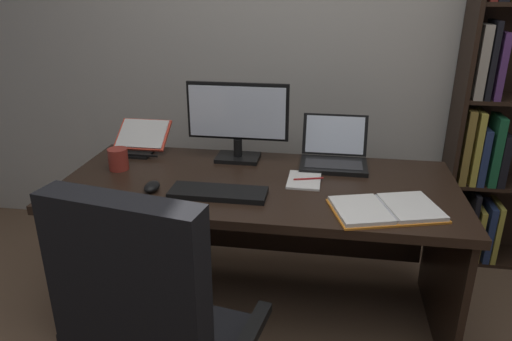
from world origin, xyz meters
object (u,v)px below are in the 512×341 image
at_px(monitor, 238,121).
at_px(keyboard, 218,193).
at_px(laptop, 334,155).
at_px(computer_mouse, 152,187).
at_px(notepad, 304,180).
at_px(coffee_mug, 118,159).
at_px(pen, 309,179).
at_px(open_binder, 386,209).
at_px(reading_stand_with_book, 142,138).
at_px(desk, 261,210).

xyz_separation_m(monitor, keyboard, (0.00, -0.45, -0.19)).
distance_m(laptop, computer_mouse, 0.91).
xyz_separation_m(monitor, notepad, (0.36, -0.24, -0.20)).
relative_size(computer_mouse, coffee_mug, 0.98).
bearing_deg(notepad, keyboard, -149.33).
bearing_deg(pen, open_binder, -39.01).
distance_m(computer_mouse, coffee_mug, 0.34).
bearing_deg(laptop, reading_stand_with_book, 177.63).
bearing_deg(notepad, desk, 168.33).
bearing_deg(coffee_mug, reading_stand_with_book, 87.25).
xyz_separation_m(laptop, coffee_mug, (-1.04, -0.23, 0.00)).
bearing_deg(notepad, laptop, 61.53).
xyz_separation_m(monitor, reading_stand_with_book, (-0.54, 0.05, -0.13)).
distance_m(desk, laptop, 0.46).
height_order(open_binder, coffee_mug, coffee_mug).
height_order(keyboard, notepad, keyboard).
height_order(desk, open_binder, open_binder).
xyz_separation_m(computer_mouse, pen, (0.68, 0.21, -0.01)).
bearing_deg(notepad, monitor, 146.06).
xyz_separation_m(desk, reading_stand_with_book, (-0.69, 0.24, 0.26)).
relative_size(desk, laptop, 5.51).
bearing_deg(open_binder, keyboard, 159.58).
relative_size(keyboard, reading_stand_with_book, 1.50).
height_order(computer_mouse, coffee_mug, coffee_mug).
xyz_separation_m(keyboard, coffee_mug, (-0.55, 0.22, 0.04)).
height_order(laptop, notepad, laptop).
relative_size(computer_mouse, open_binder, 0.22).
bearing_deg(laptop, pen, -114.72).
height_order(pen, coffee_mug, coffee_mug).
distance_m(monitor, open_binder, 0.88).
relative_size(keyboard, pen, 3.00).
relative_size(notepad, pen, 1.50).
bearing_deg(open_binder, laptop, 96.26).
bearing_deg(laptop, notepad, -118.47).
relative_size(laptop, reading_stand_with_book, 1.18).
relative_size(reading_stand_with_book, pen, 1.99).
xyz_separation_m(desk, keyboard, (-0.15, -0.26, 0.20)).
height_order(laptop, coffee_mug, laptop).
distance_m(reading_stand_with_book, open_binder, 1.36).
distance_m(laptop, pen, 0.27).
height_order(monitor, computer_mouse, monitor).
bearing_deg(computer_mouse, open_binder, -2.86).
xyz_separation_m(desk, coffee_mug, (-0.70, -0.03, 0.24)).
height_order(open_binder, pen, open_binder).
bearing_deg(coffee_mug, laptop, 12.69).
bearing_deg(pen, desk, 169.33).
bearing_deg(keyboard, laptop, 42.97).
distance_m(desk, computer_mouse, 0.56).
relative_size(monitor, laptop, 1.57).
relative_size(reading_stand_with_book, notepad, 1.33).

